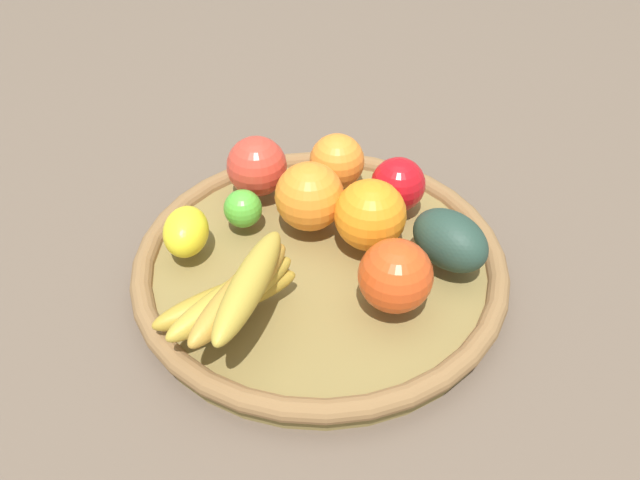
# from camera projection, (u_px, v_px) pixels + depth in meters

# --- Properties ---
(ground_plane) EXTENTS (2.40, 2.40, 0.00)m
(ground_plane) POSITION_uv_depth(u_px,v_px,m) (320.00, 277.00, 0.76)
(ground_plane) COLOR brown
(ground_plane) RESTS_ON ground
(basket) EXTENTS (0.42, 0.42, 0.04)m
(basket) POSITION_uv_depth(u_px,v_px,m) (320.00, 265.00, 0.75)
(basket) COLOR olive
(basket) RESTS_ON ground_plane
(banana_bunch) EXTENTS (0.16, 0.15, 0.08)m
(banana_bunch) POSITION_uv_depth(u_px,v_px,m) (236.00, 294.00, 0.64)
(banana_bunch) COLOR #AB872B
(banana_bunch) RESTS_ON basket
(apple_1) EXTENTS (0.08, 0.08, 0.08)m
(apple_1) POSITION_uv_depth(u_px,v_px,m) (395.00, 276.00, 0.66)
(apple_1) COLOR #D34519
(apple_1) RESTS_ON basket
(orange_1) EXTENTS (0.10, 0.10, 0.08)m
(orange_1) POSITION_uv_depth(u_px,v_px,m) (309.00, 196.00, 0.75)
(orange_1) COLOR orange
(orange_1) RESTS_ON basket
(orange_2) EXTENTS (0.10, 0.10, 0.08)m
(orange_2) POSITION_uv_depth(u_px,v_px,m) (370.00, 215.00, 0.73)
(orange_2) COLOR orange
(orange_2) RESTS_ON basket
(orange_0) EXTENTS (0.08, 0.08, 0.07)m
(orange_0) POSITION_uv_depth(u_px,v_px,m) (337.00, 161.00, 0.81)
(orange_0) COLOR orange
(orange_0) RESTS_ON basket
(avocado) EXTENTS (0.11, 0.11, 0.06)m
(avocado) POSITION_uv_depth(u_px,v_px,m) (450.00, 240.00, 0.71)
(avocado) COLOR #243D32
(avocado) RESTS_ON basket
(lemon_0) EXTENTS (0.07, 0.05, 0.05)m
(lemon_0) POSITION_uv_depth(u_px,v_px,m) (186.00, 232.00, 0.73)
(lemon_0) COLOR yellow
(lemon_0) RESTS_ON basket
(lime_0) EXTENTS (0.05, 0.05, 0.04)m
(lime_0) POSITION_uv_depth(u_px,v_px,m) (243.00, 209.00, 0.76)
(lime_0) COLOR green
(lime_0) RESTS_ON basket
(apple_2) EXTENTS (0.10, 0.10, 0.07)m
(apple_2) POSITION_uv_depth(u_px,v_px,m) (257.00, 166.00, 0.80)
(apple_2) COLOR red
(apple_2) RESTS_ON basket
(apple_0) EXTENTS (0.09, 0.09, 0.06)m
(apple_0) POSITION_uv_depth(u_px,v_px,m) (398.00, 184.00, 0.78)
(apple_0) COLOR red
(apple_0) RESTS_ON basket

